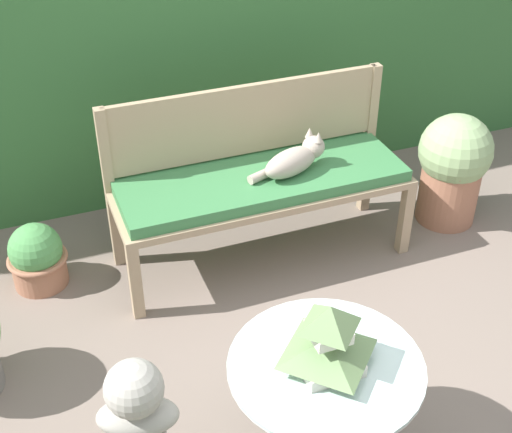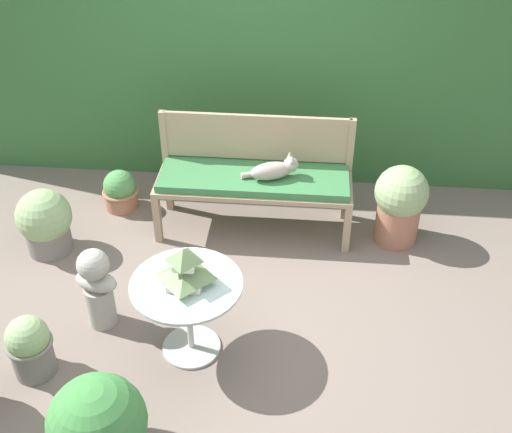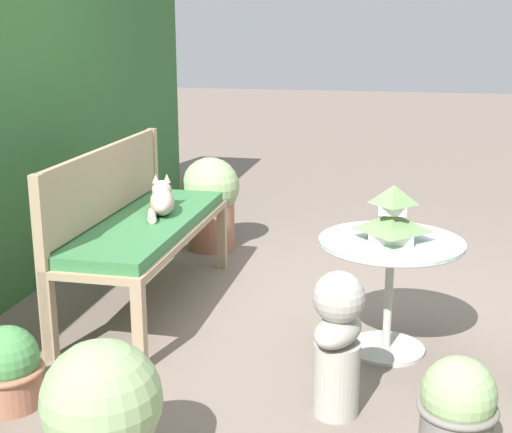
% 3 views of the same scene
% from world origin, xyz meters
% --- Properties ---
extents(ground, '(30.00, 30.00, 0.00)m').
position_xyz_m(ground, '(0.00, 0.00, 0.00)').
color(ground, '#75665B').
extents(garden_bench, '(1.65, 0.55, 0.56)m').
position_xyz_m(garden_bench, '(0.10, 1.09, 0.48)').
color(garden_bench, tan).
rests_on(garden_bench, ground).
extents(bench_backrest, '(1.65, 0.06, 0.98)m').
position_xyz_m(bench_backrest, '(0.10, 1.35, 0.72)').
color(bench_backrest, tan).
rests_on(bench_backrest, ground).
extents(cat, '(0.48, 0.26, 0.21)m').
position_xyz_m(cat, '(0.27, 1.06, 0.64)').
color(cat, '#A89989').
rests_on(cat, garden_bench).
extents(patio_table, '(0.75, 0.75, 0.62)m').
position_xyz_m(patio_table, '(-0.21, -0.35, 0.49)').
color(patio_table, '#B7B7B2').
rests_on(patio_table, ground).
extents(pagoda_birdhouse, '(0.30, 0.30, 0.29)m').
position_xyz_m(pagoda_birdhouse, '(-0.21, -0.35, 0.74)').
color(pagoda_birdhouse, silver).
rests_on(pagoda_birdhouse, patio_table).
extents(garden_bust, '(0.36, 0.27, 0.67)m').
position_xyz_m(garden_bust, '(-0.90, -0.15, 0.36)').
color(garden_bust, '#A39E93').
rests_on(garden_bust, ground).
extents(potted_plant_path_edge, '(0.31, 0.31, 0.47)m').
position_xyz_m(potted_plant_path_edge, '(-1.23, -0.65, 0.24)').
color(potted_plant_path_edge, slate).
rests_on(potted_plant_path_edge, ground).
extents(potted_plant_table_near, '(0.33, 0.33, 0.38)m').
position_xyz_m(potted_plant_table_near, '(-1.15, 1.31, 0.18)').
color(potted_plant_table_near, '#9E664C').
rests_on(potted_plant_table_near, ground).
extents(potted_plant_hedge_corner, '(0.45, 0.45, 0.57)m').
position_xyz_m(potted_plant_hedge_corner, '(-1.59, 0.64, 0.29)').
color(potted_plant_hedge_corner, slate).
rests_on(potted_plant_hedge_corner, ground).
extents(potted_plant_patio_mid, '(0.44, 0.44, 0.71)m').
position_xyz_m(potted_plant_patio_mid, '(1.32, 1.05, 0.38)').
color(potted_plant_patio_mid, '#9E664C').
rests_on(potted_plant_patio_mid, ground).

